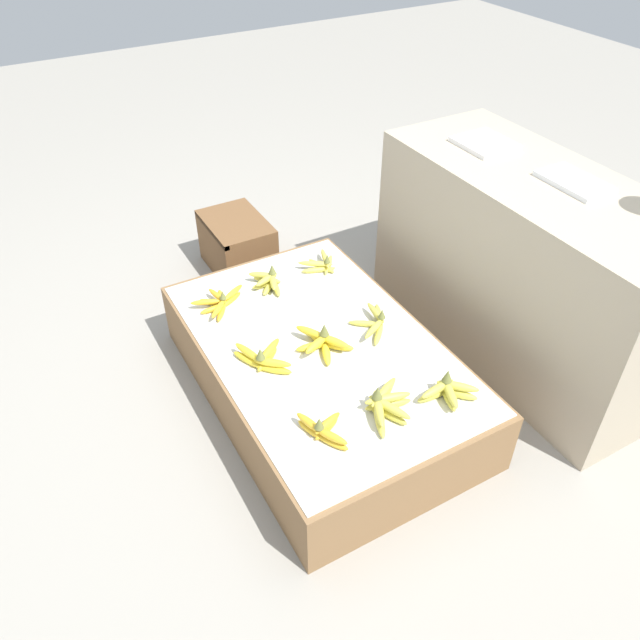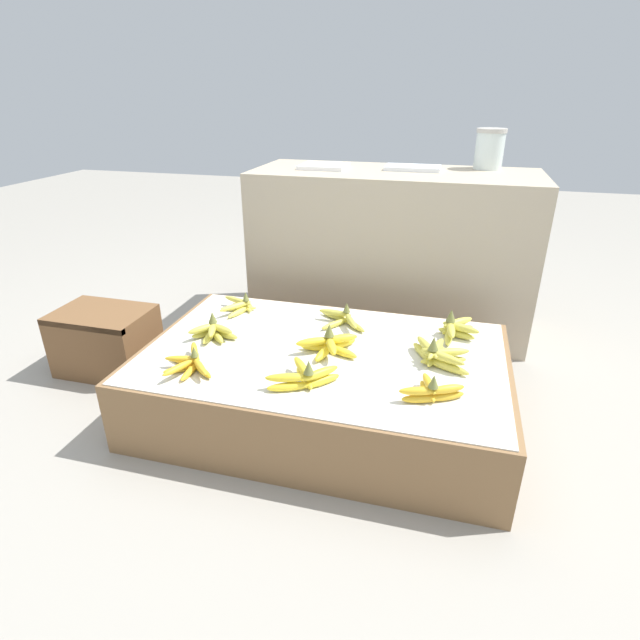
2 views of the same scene
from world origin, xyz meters
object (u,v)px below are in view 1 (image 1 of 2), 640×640
(banana_bunch_middle_left, at_px, (269,281))
(banana_bunch_front_left, at_px, (220,302))
(wooden_crate, at_px, (237,245))
(banana_bunch_front_midleft, at_px, (263,358))
(banana_bunch_middle_midleft, at_px, (322,342))
(banana_bunch_front_midright, at_px, (323,430))
(banana_bunch_back_midleft, at_px, (375,322))
(banana_bunch_middle_midright, at_px, (384,404))
(banana_bunch_back_left, at_px, (322,264))
(banana_bunch_back_midright, at_px, (447,391))
(foam_tray_white, at_px, (485,143))

(banana_bunch_middle_left, bearing_deg, banana_bunch_front_left, -83.49)
(wooden_crate, distance_m, banana_bunch_front_midleft, 1.03)
(banana_bunch_middle_midleft, bearing_deg, banana_bunch_middle_left, -179.68)
(banana_bunch_front_midright, xyz_separation_m, banana_bunch_back_midleft, (-0.37, 0.44, -0.00))
(banana_bunch_middle_midright, bearing_deg, banana_bunch_front_midleft, -147.56)
(banana_bunch_middle_midright, bearing_deg, banana_bunch_back_left, 164.25)
(banana_bunch_front_left, xyz_separation_m, banana_bunch_back_left, (-0.03, 0.48, 0.00))
(banana_bunch_front_left, distance_m, banana_bunch_front_midright, 0.77)
(banana_bunch_front_midright, bearing_deg, banana_bunch_middle_left, 166.05)
(wooden_crate, bearing_deg, banana_bunch_middle_left, -8.92)
(banana_bunch_middle_midleft, bearing_deg, banana_bunch_back_midright, 29.85)
(banana_bunch_middle_left, bearing_deg, banana_bunch_front_midleft, -28.11)
(banana_bunch_front_midleft, bearing_deg, banana_bunch_back_midright, 46.29)
(banana_bunch_middle_midleft, bearing_deg, foam_tray_white, 105.96)
(wooden_crate, height_order, banana_bunch_middle_left, banana_bunch_middle_left)
(banana_bunch_middle_left, height_order, banana_bunch_back_midleft, banana_bunch_middle_left)
(banana_bunch_front_midleft, height_order, banana_bunch_middle_midright, banana_bunch_middle_midright)
(banana_bunch_front_midright, distance_m, foam_tray_white, 1.33)
(wooden_crate, distance_m, banana_bunch_back_left, 0.59)
(banana_bunch_middle_midright, xyz_separation_m, banana_bunch_back_left, (-0.81, 0.23, -0.01))
(banana_bunch_front_midleft, bearing_deg, banana_bunch_middle_midright, 32.44)
(banana_bunch_front_left, xyz_separation_m, banana_bunch_middle_midright, (0.78, 0.25, 0.01))
(banana_bunch_front_left, bearing_deg, wooden_crate, 151.63)
(banana_bunch_middle_midright, relative_size, banana_bunch_back_midright, 1.05)
(banana_bunch_front_midleft, bearing_deg, banana_bunch_back_left, 131.46)
(banana_bunch_front_midright, bearing_deg, banana_bunch_back_midleft, 130.20)
(banana_bunch_front_left, distance_m, banana_bunch_back_midleft, 0.61)
(wooden_crate, bearing_deg, banana_bunch_back_midright, 6.28)
(wooden_crate, height_order, banana_bunch_back_left, banana_bunch_back_left)
(banana_bunch_back_left, relative_size, foam_tray_white, 0.86)
(banana_bunch_front_midleft, xyz_separation_m, banana_bunch_middle_midright, (0.39, 0.25, 0.00))
(banana_bunch_middle_left, relative_size, banana_bunch_back_left, 0.97)
(banana_bunch_middle_left, relative_size, banana_bunch_back_midright, 0.90)
(banana_bunch_front_midleft, bearing_deg, banana_bunch_middle_midleft, 83.41)
(banana_bunch_front_left, xyz_separation_m, banana_bunch_front_midleft, (0.39, 0.00, 0.01))
(banana_bunch_front_midright, distance_m, banana_bunch_middle_midright, 0.23)
(wooden_crate, xyz_separation_m, banana_bunch_front_left, (0.58, -0.31, 0.15))
(banana_bunch_front_left, xyz_separation_m, banana_bunch_middle_midleft, (0.41, 0.23, 0.01))
(banana_bunch_middle_left, bearing_deg, banana_bunch_middle_midleft, 0.32)
(banana_bunch_front_left, distance_m, banana_bunch_middle_left, 0.23)
(banana_bunch_front_left, relative_size, foam_tray_white, 1.09)
(banana_bunch_back_midleft, bearing_deg, banana_bunch_middle_left, -151.24)
(banana_bunch_front_midleft, bearing_deg, banana_bunch_front_left, -179.39)
(foam_tray_white, bearing_deg, banana_bunch_back_midleft, -69.39)
(foam_tray_white, bearing_deg, banana_bunch_back_left, -107.42)
(foam_tray_white, bearing_deg, banana_bunch_front_midright, -60.52)
(banana_bunch_back_midright, bearing_deg, foam_tray_white, 136.27)
(banana_bunch_middle_midright, bearing_deg, foam_tray_white, 125.77)
(banana_bunch_back_left, bearing_deg, wooden_crate, -162.82)
(banana_bunch_back_midright, bearing_deg, banana_bunch_back_left, 179.09)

